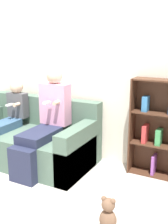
{
  "coord_description": "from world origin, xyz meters",
  "views": [
    {
      "loc": [
        2.23,
        -2.31,
        1.65
      ],
      "look_at": [
        0.69,
        0.62,
        0.77
      ],
      "focal_mm": 45.0,
      "sensor_mm": 36.0,
      "label": 1
    }
  ],
  "objects_px": {
    "couch": "(30,140)",
    "adult_seated": "(45,120)",
    "teddy_bear": "(108,215)",
    "bookshelf": "(157,126)",
    "child_seated": "(3,121)"
  },
  "relations": [
    {
      "from": "couch",
      "to": "adult_seated",
      "type": "xyz_separation_m",
      "value": [
        0.33,
        -0.08,
        0.36
      ]
    },
    {
      "from": "bookshelf",
      "to": "teddy_bear",
      "type": "relative_size",
      "value": 3.72
    },
    {
      "from": "adult_seated",
      "to": "teddy_bear",
      "type": "height_order",
      "value": "adult_seated"
    },
    {
      "from": "bookshelf",
      "to": "teddy_bear",
      "type": "distance_m",
      "value": 1.34
    },
    {
      "from": "couch",
      "to": "bookshelf",
      "type": "distance_m",
      "value": 1.71
    },
    {
      "from": "child_seated",
      "to": "adult_seated",
      "type": "bearing_deg",
      "value": 4.37
    },
    {
      "from": "couch",
      "to": "bookshelf",
      "type": "bearing_deg",
      "value": 12.95
    },
    {
      "from": "adult_seated",
      "to": "teddy_bear",
      "type": "relative_size",
      "value": 3.98
    },
    {
      "from": "couch",
      "to": "adult_seated",
      "type": "bearing_deg",
      "value": -13.94
    },
    {
      "from": "adult_seated",
      "to": "bookshelf",
      "type": "distance_m",
      "value": 1.39
    },
    {
      "from": "bookshelf",
      "to": "teddy_bear",
      "type": "height_order",
      "value": "bookshelf"
    },
    {
      "from": "couch",
      "to": "child_seated",
      "type": "bearing_deg",
      "value": -158.46
    },
    {
      "from": "couch",
      "to": "teddy_bear",
      "type": "height_order",
      "value": "couch"
    },
    {
      "from": "couch",
      "to": "bookshelf",
      "type": "xyz_separation_m",
      "value": [
        1.64,
        0.38,
        0.34
      ]
    },
    {
      "from": "child_seated",
      "to": "bookshelf",
      "type": "height_order",
      "value": "bookshelf"
    }
  ]
}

